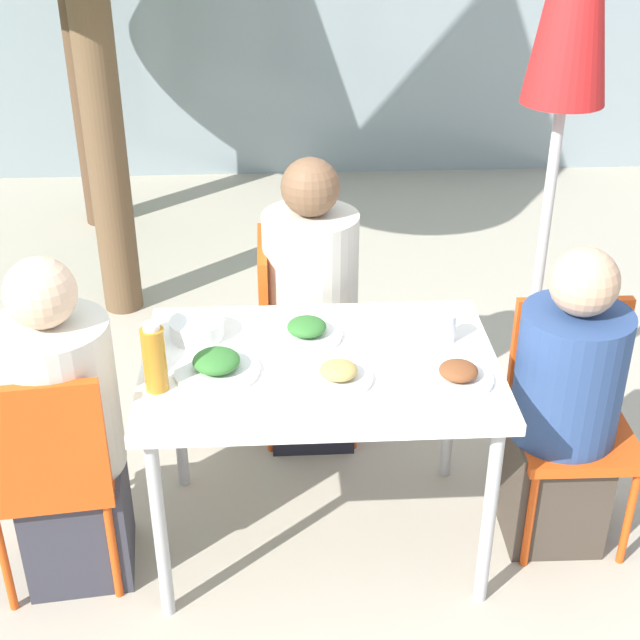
{
  "coord_description": "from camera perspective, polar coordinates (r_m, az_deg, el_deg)",
  "views": [
    {
      "loc": [
        -0.14,
        -2.45,
        2.25
      ],
      "look_at": [
        0.0,
        0.0,
        0.89
      ],
      "focal_mm": 50.0,
      "sensor_mm": 36.0,
      "label": 1
    }
  ],
  "objects": [
    {
      "name": "person_right",
      "position": [
        3.14,
        15.32,
        -5.65
      ],
      "size": [
        0.36,
        0.36,
        1.12
      ],
      "rotation": [
        0.0,
        0.0,
        3.12
      ],
      "color": "#473D33",
      "rests_on": "ground"
    },
    {
      "name": "plate_2",
      "position": [
        2.8,
        8.83,
        -3.48
      ],
      "size": [
        0.22,
        0.22,
        0.06
      ],
      "color": "white",
      "rests_on": "dining_table"
    },
    {
      "name": "person_far",
      "position": [
        3.52,
        -0.62,
        0.34
      ],
      "size": [
        0.37,
        0.37,
        1.21
      ],
      "rotation": [
        0.0,
        0.0,
        -1.57
      ],
      "color": "black",
      "rests_on": "ground"
    },
    {
      "name": "plate_0",
      "position": [
        2.77,
        1.19,
        -3.49
      ],
      "size": [
        0.21,
        0.21,
        0.06
      ],
      "color": "white",
      "rests_on": "dining_table"
    },
    {
      "name": "person_left",
      "position": [
        2.99,
        -16.03,
        -7.17
      ],
      "size": [
        0.37,
        0.37,
        1.17
      ],
      "rotation": [
        0.0,
        0.0,
        0.11
      ],
      "color": "#383842",
      "rests_on": "ground"
    },
    {
      "name": "bottle",
      "position": [
        2.73,
        -10.55,
        -2.42
      ],
      "size": [
        0.07,
        0.07,
        0.23
      ],
      "color": "#B7751E",
      "rests_on": "dining_table"
    },
    {
      "name": "chair_far",
      "position": [
        3.59,
        -1.93,
        -0.25
      ],
      "size": [
        0.4,
        0.4,
        0.86
      ],
      "rotation": [
        0.0,
        0.0,
        -1.57
      ],
      "color": "#E54C14",
      "rests_on": "ground"
    },
    {
      "name": "plate_3",
      "position": [
        3.0,
        -0.85,
        -0.69
      ],
      "size": [
        0.24,
        0.24,
        0.07
      ],
      "color": "white",
      "rests_on": "dining_table"
    },
    {
      "name": "chair_right",
      "position": [
        3.23,
        15.74,
        -5.18
      ],
      "size": [
        0.41,
        0.41,
        0.86
      ],
      "rotation": [
        0.0,
        0.0,
        3.12
      ],
      "color": "#E54C14",
      "rests_on": "ground"
    },
    {
      "name": "ground_plane",
      "position": [
        3.33,
        -0.0,
        -13.61
      ],
      "size": [
        24.0,
        24.0,
        0.0
      ],
      "primitive_type": "plane",
      "color": "#B2A893"
    },
    {
      "name": "dining_table",
      "position": [
        2.92,
        -0.0,
        -3.77
      ],
      "size": [
        1.15,
        0.78,
        0.74
      ],
      "color": "white",
      "rests_on": "ground"
    },
    {
      "name": "salad_bowl",
      "position": [
        3.03,
        -7.88,
        -0.52
      ],
      "size": [
        0.18,
        0.18,
        0.06
      ],
      "color": "white",
      "rests_on": "dining_table"
    },
    {
      "name": "drinking_cup",
      "position": [
        3.0,
        8.05,
        -0.48
      ],
      "size": [
        0.07,
        0.07,
        0.1
      ],
      "color": "white",
      "rests_on": "dining_table"
    },
    {
      "name": "chair_left",
      "position": [
        2.96,
        -17.0,
        -8.85
      ],
      "size": [
        0.44,
        0.44,
        0.86
      ],
      "rotation": [
        0.0,
        0.0,
        0.11
      ],
      "color": "#E54C14",
      "rests_on": "ground"
    },
    {
      "name": "plate_1",
      "position": [
        2.82,
        -6.63,
        -2.89
      ],
      "size": [
        0.27,
        0.27,
        0.07
      ],
      "color": "white",
      "rests_on": "dining_table"
    }
  ]
}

